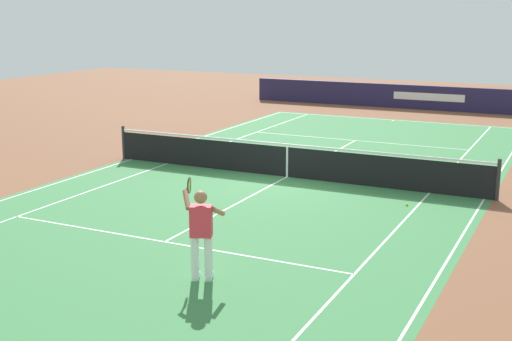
# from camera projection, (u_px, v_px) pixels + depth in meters

# --- Properties ---
(ground_plane) EXTENTS (60.00, 60.00, 0.00)m
(ground_plane) POSITION_uv_depth(u_px,v_px,m) (287.00, 177.00, 19.76)
(ground_plane) COLOR brown
(court_slab) EXTENTS (24.20, 11.40, 0.00)m
(court_slab) POSITION_uv_depth(u_px,v_px,m) (287.00, 177.00, 19.76)
(court_slab) COLOR #387A42
(court_slab) RESTS_ON ground_plane
(court_line_markings) EXTENTS (23.85, 11.05, 0.01)m
(court_line_markings) POSITION_uv_depth(u_px,v_px,m) (287.00, 177.00, 19.76)
(court_line_markings) COLOR white
(court_line_markings) RESTS_ON ground_plane
(tennis_net) EXTENTS (0.10, 11.70, 1.08)m
(tennis_net) POSITION_uv_depth(u_px,v_px,m) (287.00, 160.00, 19.65)
(tennis_net) COLOR #2D2D33
(tennis_net) RESTS_ON ground_plane
(stadium_barrier) EXTENTS (0.26, 17.00, 1.17)m
(stadium_barrier) POSITION_uv_depth(u_px,v_px,m) (416.00, 97.00, 33.55)
(stadium_barrier) COLOR #231E47
(stadium_barrier) RESTS_ON ground_plane
(tennis_player_near) EXTENTS (0.94, 0.92, 1.70)m
(tennis_player_near) POSITION_uv_depth(u_px,v_px,m) (201.00, 230.00, 11.97)
(tennis_player_near) COLOR white
(tennis_player_near) RESTS_ON ground_plane
(tennis_ball) EXTENTS (0.07, 0.07, 0.07)m
(tennis_ball) POSITION_uv_depth(u_px,v_px,m) (407.00, 204.00, 16.81)
(tennis_ball) COLOR #CCE01E
(tennis_ball) RESTS_ON ground_plane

